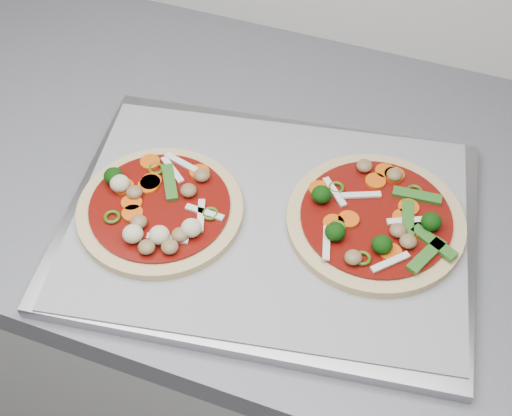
% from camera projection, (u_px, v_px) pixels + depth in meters
% --- Properties ---
extents(base_cabinet, '(3.60, 0.60, 0.86)m').
position_uv_depth(base_cabinet, '(181.00, 324.00, 1.32)').
color(base_cabinet, '#BBBBB9').
rests_on(base_cabinet, ground).
extents(countertop, '(3.60, 0.60, 0.04)m').
position_uv_depth(countertop, '(154.00, 153.00, 0.97)').
color(countertop, slate).
rests_on(countertop, base_cabinet).
extents(baking_tray, '(0.53, 0.42, 0.02)m').
position_uv_depth(baking_tray, '(269.00, 225.00, 0.85)').
color(baking_tray, gray).
rests_on(baking_tray, countertop).
extents(parchment, '(0.52, 0.41, 0.00)m').
position_uv_depth(parchment, '(269.00, 220.00, 0.85)').
color(parchment, '#959499').
rests_on(parchment, baking_tray).
extents(pizza_left, '(0.27, 0.27, 0.03)m').
position_uv_depth(pizza_left, '(159.00, 209.00, 0.85)').
color(pizza_left, tan).
rests_on(pizza_left, parchment).
extents(pizza_right, '(0.23, 0.23, 0.04)m').
position_uv_depth(pizza_right, '(376.00, 220.00, 0.83)').
color(pizza_right, tan).
rests_on(pizza_right, parchment).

